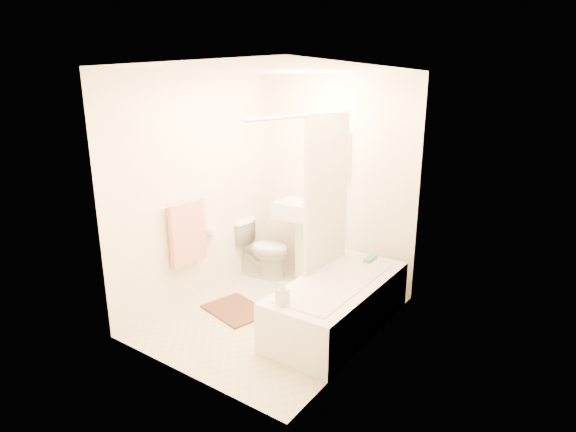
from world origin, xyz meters
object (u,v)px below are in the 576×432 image
Objects in this scene: soap_bottle at (283,293)px; toilet at (263,249)px; bathtub at (339,304)px; bath_mat at (236,310)px; sink at (301,237)px.

toilet is at bearing 133.55° from soap_bottle.
bath_mat is at bearing -161.96° from bathtub.
sink reaches higher than bath_mat.
sink reaches higher than toilet.
sink is 5.26× the size of soap_bottle.
sink is 1.24m from bathtub.
sink is 1.66× the size of bath_mat.
soap_bottle is (-0.17, -0.70, 0.34)m from bathtub.
toilet is 0.66× the size of sink.
sink is 1.21m from bath_mat.
sink is at bearing 85.19° from bath_mat.
sink is at bearing 141.00° from bathtub.
bathtub is (1.38, -0.59, -0.11)m from toilet.
toilet is at bearing 157.08° from bathtub.
toilet is 1.51m from bathtub.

